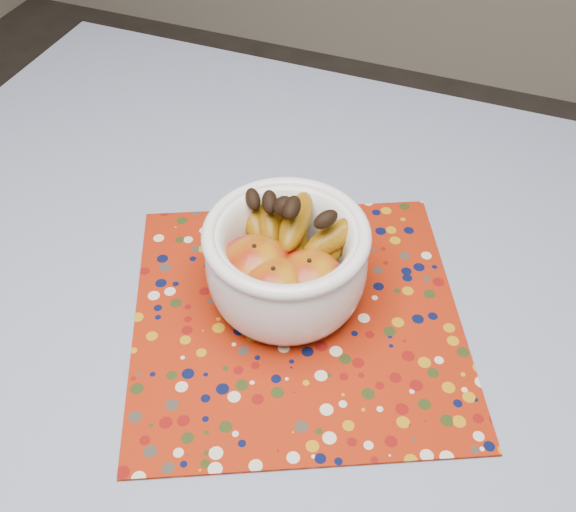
{
  "coord_description": "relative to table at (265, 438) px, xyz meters",
  "views": [
    {
      "loc": [
        0.17,
        -0.36,
        1.39
      ],
      "look_at": [
        -0.03,
        0.15,
        0.83
      ],
      "focal_mm": 42.0,
      "sensor_mm": 36.0,
      "label": 1
    }
  ],
  "objects": [
    {
      "name": "placemat",
      "position": [
        -0.01,
        0.12,
        0.09
      ],
      "size": [
        0.51,
        0.51,
        0.0
      ],
      "primitive_type": "cube",
      "rotation": [
        0.0,
        0.0,
        0.44
      ],
      "color": "maroon",
      "rests_on": "tablecloth"
    },
    {
      "name": "tablecloth",
      "position": [
        0.0,
        0.0,
        0.08
      ],
      "size": [
        1.32,
        1.32,
        0.01
      ],
      "primitive_type": "cube",
      "color": "slate",
      "rests_on": "table"
    },
    {
      "name": "table",
      "position": [
        0.0,
        0.0,
        0.0
      ],
      "size": [
        1.2,
        1.2,
        0.75
      ],
      "color": "brown",
      "rests_on": "ground"
    },
    {
      "name": "fruit_bowl",
      "position": [
        -0.03,
        0.14,
        0.16
      ],
      "size": [
        0.22,
        0.19,
        0.15
      ],
      "color": "white",
      "rests_on": "placemat"
    }
  ]
}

